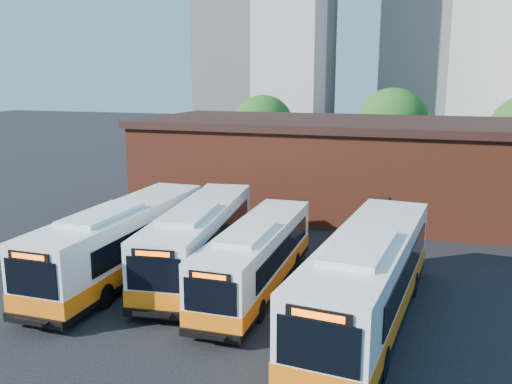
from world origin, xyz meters
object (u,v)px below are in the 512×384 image
(transit_worker, at_px, (291,330))
(bus_west, at_px, (123,244))
(bus_midwest, at_px, (200,241))
(bus_mideast, at_px, (257,260))
(bus_east, at_px, (368,283))

(transit_worker, bearing_deg, bus_west, 55.86)
(bus_west, xyz_separation_m, bus_midwest, (3.20, 1.70, -0.06))
(bus_midwest, relative_size, transit_worker, 6.88)
(bus_midwest, xyz_separation_m, bus_mideast, (3.35, -1.34, -0.13))
(bus_west, bearing_deg, bus_east, -8.33)
(bus_midwest, xyz_separation_m, bus_east, (8.41, -3.27, 0.14))
(bus_midwest, height_order, transit_worker, bus_midwest)
(bus_midwest, xyz_separation_m, transit_worker, (6.29, -6.49, -0.62))
(bus_mideast, xyz_separation_m, transit_worker, (2.94, -5.15, -0.49))
(bus_mideast, xyz_separation_m, bus_east, (5.06, -1.93, 0.27))
(bus_midwest, height_order, bus_mideast, bus_midwest)
(bus_midwest, distance_m, bus_mideast, 3.61)
(bus_east, bearing_deg, bus_midwest, 163.56)
(bus_mideast, distance_m, bus_east, 5.42)
(bus_west, height_order, bus_midwest, bus_west)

